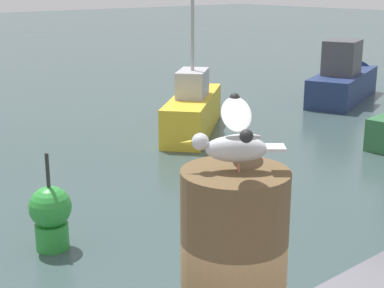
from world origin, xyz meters
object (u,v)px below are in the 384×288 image
(boat_yellow, at_px, (195,107))
(seagull, at_px, (235,139))
(channel_buoy, at_px, (51,215))
(boat_navy, at_px, (347,79))

(boat_yellow, bearing_deg, seagull, -130.16)
(boat_yellow, relative_size, channel_buoy, 3.19)
(boat_navy, relative_size, channel_buoy, 3.56)
(seagull, relative_size, boat_yellow, 0.13)
(seagull, xyz_separation_m, channel_buoy, (1.76, 5.16, -2.43))
(boat_navy, relative_size, boat_yellow, 1.12)
(seagull, xyz_separation_m, boat_navy, (13.39, 8.71, -2.33))
(boat_navy, distance_m, boat_yellow, 5.96)
(channel_buoy, bearing_deg, boat_navy, 16.96)
(boat_navy, bearing_deg, channel_buoy, -163.04)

